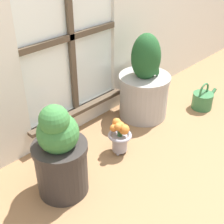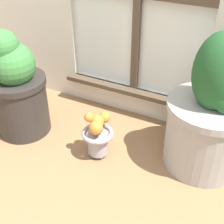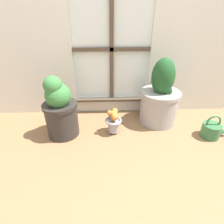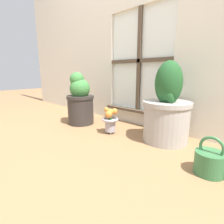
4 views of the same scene
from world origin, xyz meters
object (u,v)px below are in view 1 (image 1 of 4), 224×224
potted_plant_left (60,154)px  potted_plant_right (144,85)px  flower_vase (119,136)px  watering_can (203,100)px

potted_plant_left → potted_plant_right: 0.89m
potted_plant_right → flower_vase: bearing=-158.8°
potted_plant_left → potted_plant_right: size_ratio=0.87×
potted_plant_left → watering_can: 1.29m
potted_plant_right → watering_can: size_ratio=2.24×
potted_plant_left → flower_vase: (0.44, -0.00, -0.12)m
potted_plant_right → flower_vase: potted_plant_right is taller
potted_plant_left → flower_vase: potted_plant_left is taller
potted_plant_right → flower_vase: (-0.44, -0.17, -0.12)m
watering_can → potted_plant_right: bearing=146.4°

